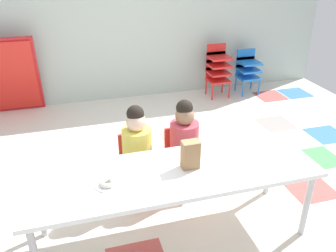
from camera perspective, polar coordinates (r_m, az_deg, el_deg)
The scene contains 11 objects.
ground_plane at distance 3.58m, azimuth -0.45°, elevation -9.44°, with size 6.57×4.89×0.02m.
back_wall at distance 5.35m, azimuth -8.11°, elevation 17.15°, with size 6.57×0.10×2.48m, color #B2C1B7.
craft_table at distance 2.69m, azimuth 0.89°, elevation -8.08°, with size 2.18×0.68×0.62m.
seated_child_near_camera at distance 3.13m, azimuth -5.03°, elevation -3.00°, with size 0.34×0.34×0.92m.
seated_child_middle_seat at distance 3.23m, azimuth 2.57°, elevation -1.94°, with size 0.33×0.33×0.92m.
kid_chair_red_stack at distance 5.58m, azimuth 7.98°, elevation 9.29°, with size 0.32×0.30×0.80m.
kid_chair_blue_stack at distance 5.82m, azimuth 12.65°, elevation 9.00°, with size 0.32×0.30×0.68m.
folded_activity_table at distance 5.33m, azimuth -24.74°, elevation 7.18°, with size 0.90×0.29×1.09m.
paper_bag_brown at distance 2.65m, azimuth 3.61°, elevation -4.59°, with size 0.13×0.09×0.22m, color #9E754C.
paper_plate_near_edge at distance 2.54m, azimuth -9.57°, elevation -9.29°, with size 0.18×0.18×0.01m, color white.
donut_powdered_on_plate at distance 2.53m, azimuth -9.60°, elevation -8.92°, with size 0.11×0.11×0.03m, color white.
Camera 1 is at (-0.76, -2.78, 2.10)m, focal length 38.05 mm.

